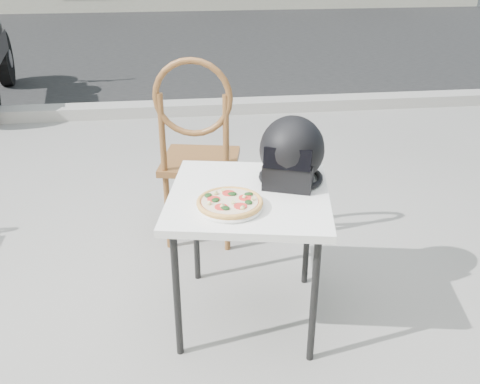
{
  "coord_description": "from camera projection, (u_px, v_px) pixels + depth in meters",
  "views": [
    {
      "loc": [
        0.25,
        -2.5,
        1.75
      ],
      "look_at": [
        0.5,
        -0.44,
        0.73
      ],
      "focal_mm": 40.0,
      "sensor_mm": 36.0,
      "label": 1
    }
  ],
  "objects": [
    {
      "name": "helmet",
      "position": [
        291.0,
        154.0,
        2.47
      ],
      "size": [
        0.39,
        0.4,
        0.31
      ],
      "rotation": [
        0.0,
        0.0,
        -0.36
      ],
      "color": "black",
      "rests_on": "cafe_table_main"
    },
    {
      "name": "curb",
      "position": [
        153.0,
        109.0,
        5.61
      ],
      "size": [
        30.0,
        0.25,
        0.12
      ],
      "primitive_type": "cube",
      "color": "#9B9891",
      "rests_on": "ground"
    },
    {
      "name": "pizza",
      "position": [
        230.0,
        202.0,
        2.27
      ],
      "size": [
        0.3,
        0.3,
        0.04
      ],
      "rotation": [
        0.0,
        0.0,
        0.06
      ],
      "color": "#E0A552",
      "rests_on": "plate"
    },
    {
      "name": "street_asphalt",
      "position": [
        159.0,
        43.0,
        9.2
      ],
      "size": [
        30.0,
        8.0,
        0.0
      ],
      "primitive_type": "cube",
      "color": "black",
      "rests_on": "ground"
    },
    {
      "name": "cafe_table_main",
      "position": [
        249.0,
        205.0,
        2.44
      ],
      "size": [
        0.84,
        0.84,
        0.68
      ],
      "rotation": [
        0.0,
        0.0,
        -0.19
      ],
      "color": "white",
      "rests_on": "ground"
    },
    {
      "name": "ground",
      "position": [
        142.0,
        281.0,
        2.97
      ],
      "size": [
        80.0,
        80.0,
        0.0
      ],
      "primitive_type": "plane",
      "color": "gray",
      "rests_on": "ground"
    },
    {
      "name": "plate",
      "position": [
        230.0,
        206.0,
        2.28
      ],
      "size": [
        0.36,
        0.36,
        0.02
      ],
      "rotation": [
        0.0,
        0.0,
        -0.29
      ],
      "color": "white",
      "rests_on": "cafe_table_main"
    },
    {
      "name": "cafe_chair_main",
      "position": [
        197.0,
        143.0,
        3.08
      ],
      "size": [
        0.53,
        0.53,
        1.16
      ],
      "rotation": [
        0.0,
        0.0,
        2.94
      ],
      "color": "brown",
      "rests_on": "ground"
    }
  ]
}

